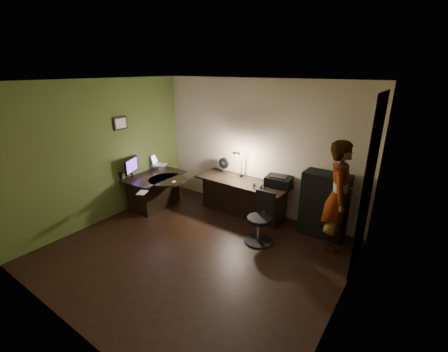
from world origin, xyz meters
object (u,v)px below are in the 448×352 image
Objects in this scene: desk_right at (241,197)px; office_chair at (259,219)px; cabinet at (324,205)px; person at (339,196)px; desk_left at (156,191)px; monitor at (131,171)px.

office_chair is at bearing -40.76° from desk_right.
person is at bearing -43.62° from cabinet.
desk_left is at bearing -164.02° from cabinet.
cabinet is 1.21m from office_chair.
office_chair is at bearing 106.14° from person.
desk_right reaches higher than desk_left.
cabinet is 0.52m from person.
monitor reaches higher than office_chair.
cabinet is 1.32× the size of office_chair.
monitor is 2.88m from office_chair.
desk_right is at bearing 21.86° from desk_left.
desk_left is 1.87m from desk_right.
desk_left is at bearing -154.55° from desk_right.
person is (3.62, 0.64, 0.56)m from desk_left.
cabinet is (3.34, 0.92, 0.23)m from desk_left.
office_chair reaches higher than desk_left.
desk_left is 3.72m from person.
desk_left is 1.40× the size of office_chair.
office_chair is (2.83, 0.37, -0.42)m from monitor.
office_chair is at bearing -15.75° from monitor.
person is at bearing 28.41° from office_chair.
desk_left is 2.61× the size of monitor.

